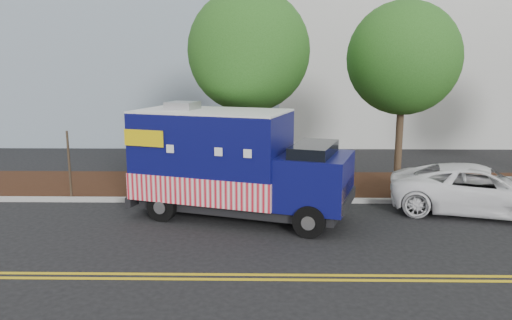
{
  "coord_description": "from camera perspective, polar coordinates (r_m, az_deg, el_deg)",
  "views": [
    {
      "loc": [
        1.19,
        -14.82,
        4.64
      ],
      "look_at": [
        0.94,
        0.6,
        1.61
      ],
      "focal_mm": 35.0,
      "sensor_mm": 36.0,
      "label": 1
    }
  ],
  "objects": [
    {
      "name": "centerline_near",
      "position": [
        11.42,
        -5.26,
        -12.89
      ],
      "size": [
        120.0,
        0.1,
        0.01
      ],
      "primitive_type": "cube",
      "color": "gold",
      "rests_on": "ground"
    },
    {
      "name": "tree_c",
      "position": [
        18.74,
        16.51,
        11.07
      ],
      "size": [
        4.02,
        4.02,
        6.8
      ],
      "color": "#38281C",
      "rests_on": "ground"
    },
    {
      "name": "food_truck",
      "position": [
        15.05,
        -2.98,
        -0.7
      ],
      "size": [
        6.96,
        4.26,
        3.46
      ],
      "rotation": [
        0.0,
        0.0,
        -0.31
      ],
      "color": "black",
      "rests_on": "ground"
    },
    {
      "name": "tree_b",
      "position": [
        17.82,
        -0.83,
        12.33
      ],
      "size": [
        4.29,
        4.29,
        7.18
      ],
      "color": "#38281C",
      "rests_on": "ground"
    },
    {
      "name": "white_car",
      "position": [
        17.03,
        24.17,
        -3.12
      ],
      "size": [
        5.84,
        3.83,
        1.49
      ],
      "primitive_type": "imported",
      "rotation": [
        0.0,
        0.0,
        1.3
      ],
      "color": "white",
      "rests_on": "ground"
    },
    {
      "name": "ground",
      "position": [
        15.58,
        -3.51,
        -6.26
      ],
      "size": [
        120.0,
        120.0,
        0.0
      ],
      "primitive_type": "plane",
      "color": "black",
      "rests_on": "ground"
    },
    {
      "name": "curb",
      "position": [
        16.89,
        -3.15,
        -4.6
      ],
      "size": [
        120.0,
        0.18,
        0.15
      ],
      "primitive_type": "cube",
      "color": "#9E9E99",
      "rests_on": "ground"
    },
    {
      "name": "sign_post",
      "position": [
        17.98,
        -20.55,
        -0.65
      ],
      "size": [
        0.06,
        0.06,
        2.4
      ],
      "primitive_type": "cube",
      "color": "#473828",
      "rests_on": "ground"
    },
    {
      "name": "mulch_strip",
      "position": [
        18.92,
        -2.7,
        -2.88
      ],
      "size": [
        120.0,
        4.0,
        0.15
      ],
      "primitive_type": "cube",
      "color": "black",
      "rests_on": "ground"
    },
    {
      "name": "centerline_far",
      "position": [
        11.2,
        -5.4,
        -13.41
      ],
      "size": [
        120.0,
        0.1,
        0.01
      ],
      "primitive_type": "cube",
      "color": "gold",
      "rests_on": "ground"
    }
  ]
}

